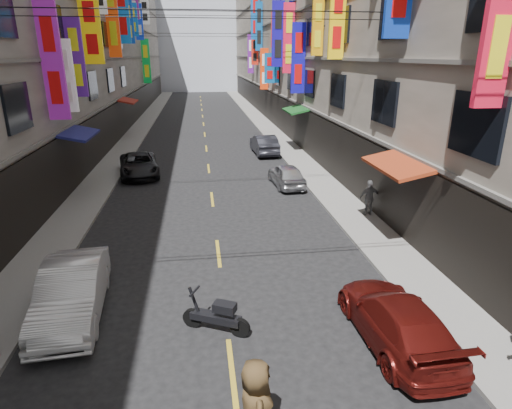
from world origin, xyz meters
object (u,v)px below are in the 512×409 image
object	(u,v)px
car_left_far	(139,165)
scooter_crossing	(217,316)
car_right_near	(397,320)
pedestrian_crossing	(256,409)
car_left_mid	(72,292)
car_right_mid	(286,175)
pedestrian_rfar	(369,198)
car_right_far	(264,144)
scooter_far_right	(288,177)

from	to	relation	value
car_left_far	scooter_crossing	bearing A→B (deg)	-85.56
car_right_near	pedestrian_crossing	xyz separation A→B (m)	(-3.75, -2.60, 0.33)
car_left_mid	car_right_near	bearing A→B (deg)	-20.31
car_right_mid	pedestrian_rfar	distance (m)	5.65
car_right_far	car_right_near	bearing A→B (deg)	87.58
car_left_far	car_right_mid	bearing A→B (deg)	-30.94
scooter_crossing	car_right_mid	bearing A→B (deg)	7.10
scooter_crossing	car_left_far	world-z (taller)	car_left_far
scooter_crossing	car_left_mid	xyz separation A→B (m)	(-3.75, 1.25, 0.26)
scooter_far_right	car_left_mid	world-z (taller)	car_left_mid
car_left_mid	pedestrian_crossing	distance (m)	6.42
car_left_mid	car_right_mid	xyz separation A→B (m)	(8.00, 11.01, -0.10)
car_left_far	pedestrian_rfar	xyz separation A→B (m)	(10.55, -8.23, 0.26)
scooter_far_right	pedestrian_crossing	distance (m)	16.45
scooter_crossing	pedestrian_rfar	world-z (taller)	pedestrian_rfar
car_right_near	car_right_mid	bearing A→B (deg)	-92.01
pedestrian_rfar	pedestrian_crossing	size ratio (longest dim) A/B	0.81
car_right_near	car_right_far	size ratio (longest dim) A/B	1.03
scooter_crossing	pedestrian_crossing	size ratio (longest dim) A/B	0.88
scooter_crossing	car_left_far	xyz separation A→B (m)	(-3.75, 15.45, 0.19)
scooter_crossing	car_right_near	size ratio (longest dim) A/B	0.39
car_right_near	pedestrian_crossing	world-z (taller)	pedestrian_crossing
car_right_mid	pedestrian_crossing	distance (m)	16.26
car_right_far	pedestrian_rfar	bearing A→B (deg)	98.76
pedestrian_rfar	car_left_mid	bearing A→B (deg)	24.62
car_right_near	pedestrian_rfar	bearing A→B (deg)	-109.31
scooter_crossing	car_left_far	bearing A→B (deg)	39.86
car_left_far	car_right_near	distance (m)	18.26
car_left_mid	pedestrian_crossing	world-z (taller)	pedestrian_crossing
car_right_near	car_right_far	xyz separation A→B (m)	(0.00, 21.07, 0.06)
scooter_far_right	pedestrian_crossing	size ratio (longest dim) A/B	0.95
car_right_near	pedestrian_crossing	bearing A→B (deg)	32.73
car_right_far	pedestrian_rfar	world-z (taller)	pedestrian_rfar
car_left_mid	car_right_near	size ratio (longest dim) A/B	1.01
car_left_mid	car_right_mid	bearing A→B (deg)	49.12
car_left_mid	car_right_far	bearing A→B (deg)	62.13
car_right_far	pedestrian_crossing	size ratio (longest dim) A/B	2.17
scooter_far_right	car_right_far	world-z (taller)	car_right_far
car_left_mid	car_right_near	distance (m)	8.30
pedestrian_rfar	pedestrian_crossing	world-z (taller)	pedestrian_crossing
car_right_mid	car_right_near	bearing A→B (deg)	85.98
car_right_far	car_left_far	bearing A→B (deg)	27.80
scooter_far_right	pedestrian_crossing	bearing A→B (deg)	73.92
scooter_crossing	car_right_mid	xyz separation A→B (m)	(4.25, 12.26, 0.16)
car_right_far	pedestrian_crossing	distance (m)	23.96
car_left_far	car_right_near	bearing A→B (deg)	-73.21
car_right_near	car_right_far	bearing A→B (deg)	-92.01
car_right_near	car_left_mid	bearing A→B (deg)	-17.43
scooter_far_right	car_right_far	xyz separation A→B (m)	(-0.14, 7.69, 0.24)
pedestrian_crossing	car_left_far	bearing A→B (deg)	9.87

